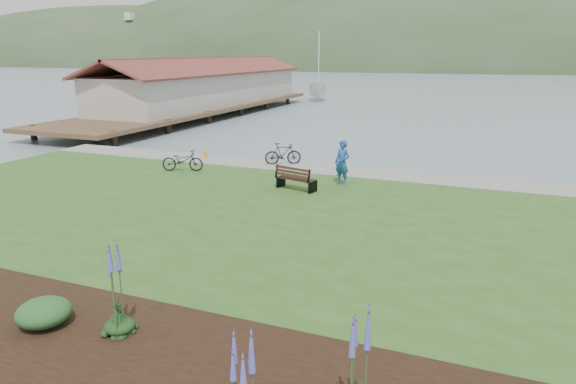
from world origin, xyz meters
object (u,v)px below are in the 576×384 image
at_px(person, 342,159).
at_px(bicycle_a, 182,160).
at_px(sailboat, 318,101).
at_px(park_bench, 295,178).

distance_m(person, bicycle_a, 7.84).
xyz_separation_m(person, bicycle_a, (-7.81, -0.32, -0.62)).
relative_size(person, bicycle_a, 1.15).
distance_m(bicycle_a, sailboat, 42.29).
relative_size(person, sailboat, 0.08).
xyz_separation_m(park_bench, sailboat, (-13.57, 42.93, -0.92)).
height_order(park_bench, bicycle_a, park_bench).
height_order(park_bench, sailboat, sailboat).
bearing_deg(park_bench, person, 60.93).
relative_size(park_bench, sailboat, 0.07).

